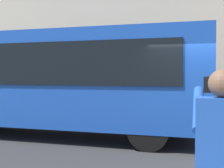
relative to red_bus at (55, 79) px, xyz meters
The scene contains 3 objects.
ground_plane 4.64m from the red_bus, behind, with size 60.00×60.00×0.00m, color #2B2B2D.
red_bus is the anchor object (origin of this frame).
pedestrian_photographer 7.18m from the red_bus, 127.75° to the left, with size 0.53×0.52×1.70m.
Camera 1 is at (0.06, 7.46, 1.80)m, focal length 48.28 mm.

